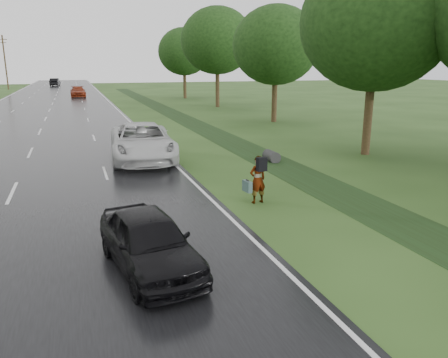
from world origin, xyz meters
name	(u,v)px	position (x,y,z in m)	size (l,w,h in m)	color
road	(51,106)	(0.00, 45.00, 0.02)	(14.00, 180.00, 0.04)	black
edge_stripe_east	(112,104)	(6.75, 45.00, 0.04)	(0.12, 180.00, 0.01)	silver
center_line	(51,106)	(0.00, 45.00, 0.04)	(0.12, 180.00, 0.01)	silver
drainage_ditch	(217,135)	(11.50, 18.71, 0.04)	(2.20, 120.00, 0.56)	black
utility_pole_distant	(5,61)	(-9.20, 85.00, 5.20)	(1.60, 0.26, 10.00)	#362716
tree_east_b	(376,22)	(17.00, 10.00, 6.68)	(7.60, 7.60, 10.11)	#362716
tree_east_c	(276,45)	(18.20, 24.00, 6.14)	(7.00, 7.00, 9.29)	#362716
tree_east_d	(217,41)	(17.80, 38.00, 7.15)	(8.00, 8.00, 10.76)	#362716
tree_east_f	(184,52)	(17.50, 52.00, 6.37)	(7.20, 7.20, 9.62)	#362716
pedestrian	(257,179)	(8.18, 4.03, 0.86)	(0.79, 0.65, 1.66)	#A5998C
white_pickup	(142,142)	(5.50, 12.27, 0.94)	(2.98, 6.47, 1.80)	silver
dark_sedan	(149,241)	(3.82, 0.09, 0.73)	(1.63, 4.05, 1.38)	black
far_car_red	(78,92)	(3.18, 58.98, 0.80)	(2.12, 5.21, 1.51)	maroon
far_car_dark	(55,82)	(-1.09, 96.57, 0.87)	(1.75, 5.03, 1.66)	black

